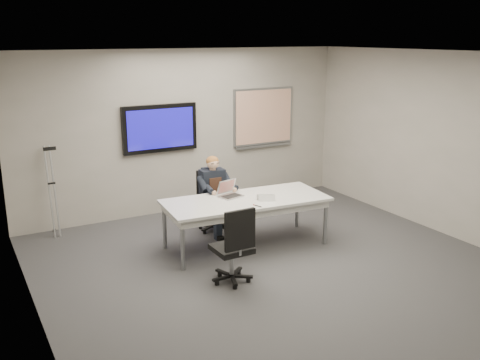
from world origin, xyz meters
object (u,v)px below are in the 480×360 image
office_chair_near (233,259)px  laptop (229,192)px  conference_table (246,204)px  office_chair_far (211,212)px  seated_person (217,204)px

office_chair_near → laptop: 1.43m
conference_table → office_chair_far: (-0.13, 0.89, -0.35)m
office_chair_far → office_chair_near: office_chair_near is taller
conference_table → laptop: laptop is taller
office_chair_far → seated_person: bearing=-82.2°
office_chair_far → laptop: bearing=-81.7°
conference_table → office_chair_far: bearing=103.0°
office_chair_far → seated_person: size_ratio=0.77×
office_chair_far → seated_person: seated_person is taller
office_chair_near → seated_person: bearing=-110.7°
office_chair_near → laptop: office_chair_near is taller
office_chair_near → laptop: bearing=-116.5°
conference_table → seated_person: 0.69m
conference_table → laptop: bearing=124.8°
conference_table → laptop: size_ratio=6.50×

